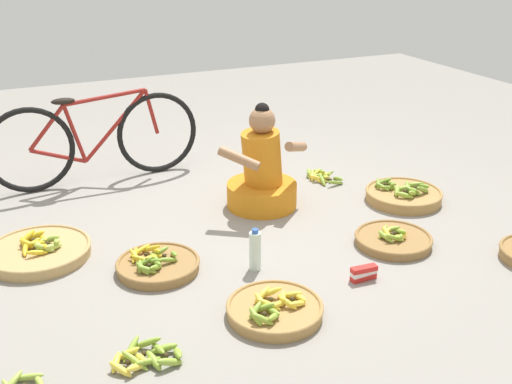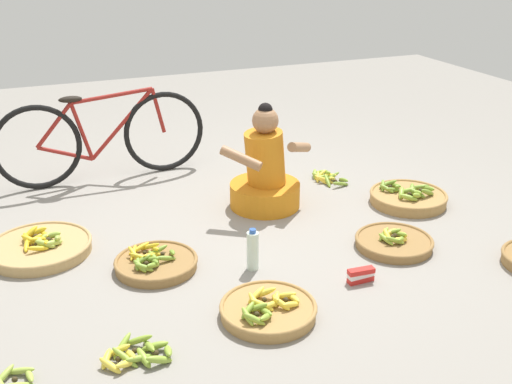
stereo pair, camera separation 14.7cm
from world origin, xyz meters
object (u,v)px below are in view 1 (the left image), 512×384
object	(u,v)px
vendor_woman_front	(262,174)
water_bottle	(255,250)
banana_basket_near_vendor	(157,264)
banana_basket_front_center	(275,309)
banana_basket_back_right	(404,195)
loose_bananas_mid_left	(321,176)
packet_carton_stack	(364,273)
bicycle_leaning	(96,140)
loose_bananas_near_bicycle	(146,357)
banana_basket_back_left	(393,239)
banana_basket_front_left	(39,251)

from	to	relation	value
vendor_woman_front	water_bottle	bearing A→B (deg)	-117.44
banana_basket_near_vendor	banana_basket_front_center	xyz separation A→B (m)	(0.44, -0.73, 0.00)
vendor_woman_front	banana_basket_back_right	world-z (taller)	vendor_woman_front
banana_basket_front_center	loose_bananas_mid_left	size ratio (longest dim) A/B	1.46
banana_basket_back_right	water_bottle	bearing A→B (deg)	-161.83
banana_basket_back_right	packet_carton_stack	world-z (taller)	banana_basket_back_right
bicycle_leaning	loose_bananas_mid_left	bearing A→B (deg)	-23.23
loose_bananas_mid_left	loose_bananas_near_bicycle	world-z (taller)	loose_bananas_mid_left
banana_basket_back_right	water_bottle	size ratio (longest dim) A/B	2.15
vendor_woman_front	banana_basket_front_center	xyz separation A→B (m)	(-0.54, -1.33, -0.21)
loose_bananas_mid_left	water_bottle	bearing A→B (deg)	-134.68
banana_basket_front_center	water_bottle	bearing A→B (deg)	77.46
banana_basket_back_left	loose_bananas_mid_left	bearing A→B (deg)	82.99
vendor_woman_front	water_bottle	world-z (taller)	vendor_woman_front
loose_bananas_near_bicycle	packet_carton_stack	xyz separation A→B (m)	(1.37, 0.21, 0.01)
banana_basket_back_right	packet_carton_stack	distance (m)	1.26
banana_basket_front_left	banana_basket_front_center	size ratio (longest dim) A/B	1.24
banana_basket_near_vendor	water_bottle	world-z (taller)	water_bottle
banana_basket_near_vendor	banana_basket_back_right	bearing A→B (deg)	7.09
banana_basket_back_right	water_bottle	distance (m)	1.53
bicycle_leaning	banana_basket_front_left	world-z (taller)	bicycle_leaning
loose_bananas_mid_left	packet_carton_stack	distance (m)	1.60
banana_basket_back_right	vendor_woman_front	bearing A→B (deg)	160.61
banana_basket_front_left	packet_carton_stack	bearing A→B (deg)	-32.22
packet_carton_stack	banana_basket_front_left	bearing A→B (deg)	147.78
loose_bananas_mid_left	vendor_woman_front	bearing A→B (deg)	-157.25
vendor_woman_front	banana_basket_front_left	distance (m)	1.63
banana_basket_front_left	banana_basket_front_center	world-z (taller)	banana_basket_front_left
banana_basket_front_center	packet_carton_stack	xyz separation A→B (m)	(0.64, 0.12, 0.00)
vendor_woman_front	loose_bananas_mid_left	xyz separation A→B (m)	(0.67, 0.28, -0.22)
banana_basket_back_left	banana_basket_near_vendor	distance (m)	1.54
banana_basket_back_left	packet_carton_stack	world-z (taller)	banana_basket_back_left
water_bottle	packet_carton_stack	bearing A→B (deg)	-35.67
banana_basket_back_left	water_bottle	distance (m)	0.97
banana_basket_back_right	loose_bananas_mid_left	distance (m)	0.73
vendor_woman_front	banana_basket_back_left	xyz separation A→B (m)	(0.52, -0.92, -0.21)
banana_basket_near_vendor	banana_basket_front_left	size ratio (longest dim) A/B	0.78
bicycle_leaning	water_bottle	xyz separation A→B (m)	(0.57, -1.84, -0.23)
banana_basket_back_right	loose_bananas_mid_left	size ratio (longest dim) A/B	1.61
bicycle_leaning	packet_carton_stack	distance (m)	2.50
loose_bananas_mid_left	loose_bananas_near_bicycle	distance (m)	2.59
bicycle_leaning	banana_basket_back_left	distance (m)	2.47
bicycle_leaning	loose_bananas_near_bicycle	world-z (taller)	bicycle_leaning
banana_basket_front_left	water_bottle	bearing A→B (deg)	-30.58
banana_basket_near_vendor	loose_bananas_mid_left	xyz separation A→B (m)	(1.65, 0.89, -0.01)
banana_basket_front_center	packet_carton_stack	world-z (taller)	banana_basket_front_center
vendor_woman_front	bicycle_leaning	distance (m)	1.42
banana_basket_front_center	loose_bananas_near_bicycle	world-z (taller)	banana_basket_front_center
banana_basket_back_left	banana_basket_front_left	distance (m)	2.28
banana_basket_front_center	loose_bananas_near_bicycle	bearing A→B (deg)	-172.48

